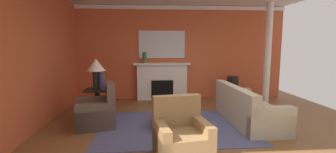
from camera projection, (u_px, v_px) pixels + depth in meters
name	position (u px, v px, depth m)	size (l,w,h in m)	color
ground_plane	(193.00, 130.00, 4.98)	(8.37, 8.37, 0.00)	brown
wall_fireplace	(177.00, 53.00, 7.83)	(7.04, 0.12, 3.04)	#C65633
wall_window	(33.00, 58.00, 4.85)	(0.12, 6.65, 3.04)	#C65633
crown_moulding	(178.00, 8.00, 7.56)	(7.04, 0.08, 0.12)	white
area_rug	(175.00, 126.00, 5.19)	(3.22, 2.39, 0.01)	#4C517A
fireplace	(162.00, 82.00, 7.71)	(1.80, 0.35, 1.20)	white
mantel_mirror	(162.00, 44.00, 7.67)	(1.49, 0.04, 0.88)	silver
sofa	(247.00, 110.00, 5.42)	(0.98, 2.13, 0.85)	#BCB299
armchair_near_window	(98.00, 113.00, 5.18)	(0.96, 0.96, 0.95)	brown
armchair_facing_fireplace	(181.00, 139.00, 3.74)	(0.93, 0.93, 0.95)	#9E7A4C
coffee_table	(175.00, 112.00, 5.14)	(1.00, 1.00, 0.45)	black
side_table	(97.00, 101.00, 5.87)	(0.56, 0.56, 0.70)	black
table_lamp	(96.00, 68.00, 5.76)	(0.44, 0.44, 0.75)	black
vase_mantel_left	(145.00, 58.00, 7.51)	(0.12, 0.12, 0.34)	#33703D
vase_tall_corner	(233.00, 88.00, 7.59)	(0.35, 0.35, 0.78)	black
vase_on_side_table	(102.00, 82.00, 5.69)	(0.12, 0.12, 0.40)	navy
book_red_cover	(177.00, 107.00, 4.96)	(0.25, 0.19, 0.05)	navy
book_art_folio	(182.00, 104.00, 5.08)	(0.20, 0.15, 0.04)	navy
column_white	(268.00, 53.00, 7.15)	(0.20, 0.20, 3.04)	white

